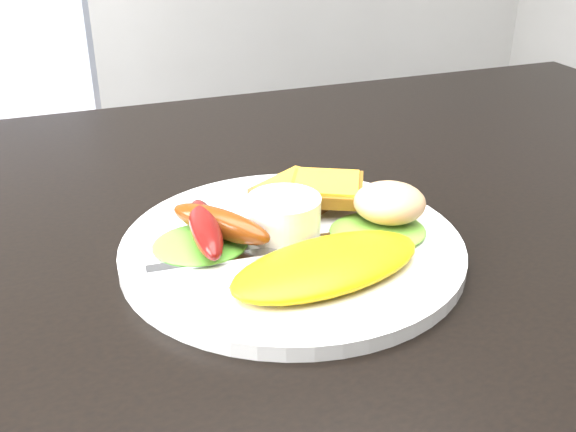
{
  "coord_description": "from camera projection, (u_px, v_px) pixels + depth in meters",
  "views": [
    {
      "loc": [
        -0.26,
        -0.55,
        1.04
      ],
      "look_at": [
        -0.08,
        -0.07,
        0.78
      ],
      "focal_mm": 42.0,
      "sensor_mm": 36.0,
      "label": 1
    }
  ],
  "objects": [
    {
      "name": "dining_chair",
      "position": [
        10.0,
        168.0,
        1.53
      ],
      "size": [
        0.62,
        0.62,
        0.06
      ],
      "primitive_type": "cube",
      "rotation": [
        0.0,
        0.0,
        -0.39
      ],
      "color": "#A4765F",
      "rests_on": "ground"
    },
    {
      "name": "lettuce_right",
      "position": [
        378.0,
        231.0,
        0.59
      ],
      "size": [
        0.1,
        0.09,
        0.01
      ],
      "primitive_type": "ellipsoid",
      "rotation": [
        0.0,
        0.0,
        -0.15
      ],
      "color": "#598D23",
      "rests_on": "plate"
    },
    {
      "name": "ramekin",
      "position": [
        284.0,
        217.0,
        0.58
      ],
      "size": [
        0.08,
        0.08,
        0.04
      ],
      "primitive_type": "cylinder",
      "rotation": [
        0.0,
        0.0,
        0.3
      ],
      "color": "white",
      "rests_on": "plate"
    },
    {
      "name": "potato_salad",
      "position": [
        390.0,
        203.0,
        0.59
      ],
      "size": [
        0.08,
        0.08,
        0.03
      ],
      "primitive_type": "ellipsoid",
      "rotation": [
        0.0,
        0.0,
        -0.29
      ],
      "color": "#D1BF8A",
      "rests_on": "lettuce_right"
    },
    {
      "name": "plate",
      "position": [
        292.0,
        248.0,
        0.58
      ],
      "size": [
        0.29,
        0.29,
        0.01
      ],
      "primitive_type": "cylinder",
      "color": "white",
      "rests_on": "dining_table"
    },
    {
      "name": "dining_table",
      "position": [
        340.0,
        221.0,
        0.68
      ],
      "size": [
        1.2,
        0.8,
        0.04
      ],
      "primitive_type": "cube",
      "color": "black",
      "rests_on": "ground"
    },
    {
      "name": "toast_b",
      "position": [
        327.0,
        189.0,
        0.63
      ],
      "size": [
        0.09,
        0.09,
        0.01
      ],
      "primitive_type": "cube",
      "rotation": [
        0.0,
        0.0,
        -0.48
      ],
      "color": "#964C1F",
      "rests_on": "toast_a"
    },
    {
      "name": "sausage_b",
      "position": [
        220.0,
        223.0,
        0.56
      ],
      "size": [
        0.08,
        0.1,
        0.02
      ],
      "primitive_type": "ellipsoid",
      "rotation": [
        0.0,
        0.0,
        0.62
      ],
      "color": "brown",
      "rests_on": "lettuce_left"
    },
    {
      "name": "person",
      "position": [
        99.0,
        97.0,
        0.99
      ],
      "size": [
        0.64,
        0.54,
        1.51
      ],
      "primitive_type": "imported",
      "rotation": [
        0.0,
        0.0,
        3.53
      ],
      "color": "navy",
      "rests_on": "ground"
    },
    {
      "name": "fork",
      "position": [
        239.0,
        257.0,
        0.55
      ],
      "size": [
        0.15,
        0.02,
        0.0
      ],
      "primitive_type": "cube",
      "rotation": [
        0.0,
        0.0,
        -0.06
      ],
      "color": "#ADAFB7",
      "rests_on": "plate"
    },
    {
      "name": "toast_a",
      "position": [
        301.0,
        192.0,
        0.65
      ],
      "size": [
        0.1,
        0.1,
        0.01
      ],
      "primitive_type": "cube",
      "rotation": [
        0.0,
        0.0,
        0.54
      ],
      "color": "brown",
      "rests_on": "plate"
    },
    {
      "name": "lettuce_left",
      "position": [
        201.0,
        244.0,
        0.57
      ],
      "size": [
        0.08,
        0.08,
        0.01
      ],
      "primitive_type": "ellipsoid",
      "rotation": [
        0.0,
        0.0,
        -0.02
      ],
      "color": "#3E871E",
      "rests_on": "plate"
    },
    {
      "name": "sausage_a",
      "position": [
        205.0,
        228.0,
        0.56
      ],
      "size": [
        0.03,
        0.1,
        0.02
      ],
      "primitive_type": "ellipsoid",
      "rotation": [
        0.0,
        0.0,
        -0.1
      ],
      "color": "maroon",
      "rests_on": "lettuce_left"
    },
    {
      "name": "omelette",
      "position": [
        327.0,
        265.0,
        0.52
      ],
      "size": [
        0.18,
        0.11,
        0.02
      ],
      "primitive_type": "ellipsoid",
      "rotation": [
        0.0,
        0.0,
        0.17
      ],
      "color": "gold",
      "rests_on": "plate"
    }
  ]
}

